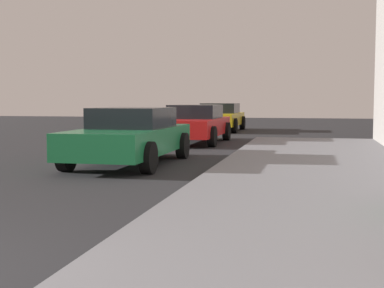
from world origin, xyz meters
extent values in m
cube|color=#196638|center=(-0.10, 8.67, 0.54)|extent=(1.73, 4.52, 0.55)
cube|color=black|center=(-0.10, 8.89, 1.04)|extent=(1.52, 2.04, 0.45)
cylinder|color=black|center=(0.76, 7.22, 0.32)|extent=(0.22, 0.64, 0.64)
cylinder|color=black|center=(-0.97, 7.22, 0.32)|extent=(0.22, 0.64, 0.64)
cylinder|color=black|center=(0.76, 10.12, 0.32)|extent=(0.22, 0.64, 0.64)
cylinder|color=black|center=(-0.97, 10.12, 0.32)|extent=(0.22, 0.64, 0.64)
cube|color=red|center=(0.03, 14.88, 0.54)|extent=(1.74, 4.49, 0.55)
cube|color=black|center=(0.03, 15.10, 1.04)|extent=(1.53, 2.02, 0.45)
cylinder|color=black|center=(0.90, 13.44, 0.32)|extent=(0.22, 0.64, 0.64)
cylinder|color=black|center=(-0.83, 13.44, 0.32)|extent=(0.22, 0.64, 0.64)
cylinder|color=black|center=(0.90, 16.31, 0.32)|extent=(0.22, 0.64, 0.64)
cylinder|color=black|center=(-0.83, 16.31, 0.32)|extent=(0.22, 0.64, 0.64)
cube|color=yellow|center=(-0.29, 21.89, 0.54)|extent=(1.76, 4.38, 0.55)
cube|color=black|center=(-0.29, 22.11, 1.04)|extent=(1.55, 1.97, 0.45)
cylinder|color=black|center=(0.60, 20.49, 0.32)|extent=(0.22, 0.64, 0.64)
cylinder|color=black|center=(-1.17, 20.49, 0.32)|extent=(0.22, 0.64, 0.64)
cylinder|color=black|center=(0.60, 23.29, 0.32)|extent=(0.22, 0.64, 0.64)
cylinder|color=black|center=(-1.17, 23.29, 0.32)|extent=(0.22, 0.64, 0.64)
camera|label=1|loc=(3.88, -3.00, 1.46)|focal=51.41mm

